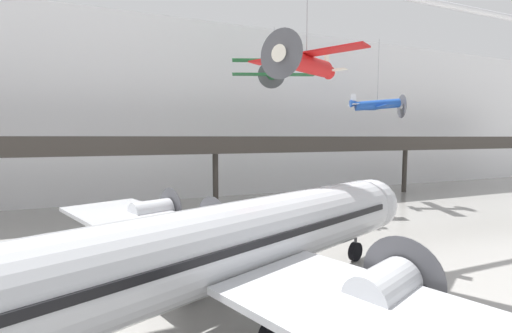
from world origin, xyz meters
name	(u,v)px	position (x,y,z in m)	size (l,w,h in m)	color
ground_plane	(383,326)	(0.00, 0.00, 0.00)	(260.00, 260.00, 0.00)	#9E9B96
hangar_back_wall	(200,111)	(0.00, 37.08, 12.18)	(140.00, 3.00, 24.37)	white
mezzanine_walkway	(217,150)	(0.00, 27.85, 7.00)	(110.00, 3.20, 8.61)	#38332D
airliner_silver_main	(218,247)	(-6.93, 2.79, 3.64)	(30.28, 35.48, 10.66)	silver
suspended_plane_red_highwing	(306,63)	(0.54, 8.10, 13.29)	(6.88, 7.62, 8.98)	red
suspended_plane_green_biplane	(274,69)	(5.94, 24.72, 16.33)	(9.56, 8.16, 6.35)	#1E6B33
suspended_plane_blue_trainer	(377,105)	(19.93, 23.57, 12.63)	(7.14, 8.21, 9.89)	#1E4CAD
stanchion_barrier	(415,286)	(4.05, 2.00, 0.33)	(0.36, 0.36, 1.08)	#B2B5BA
info_sign_pedestal	(392,290)	(2.27, 1.89, 0.46)	(0.39, 0.71, 1.24)	#4C4C51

